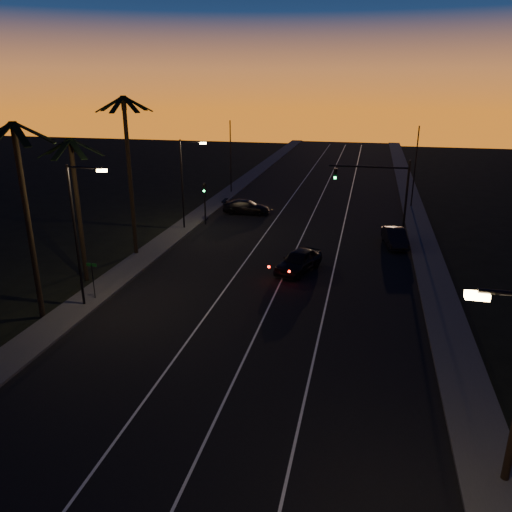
% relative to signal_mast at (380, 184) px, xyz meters
% --- Properties ---
extents(road, '(20.00, 170.00, 0.01)m').
position_rel_signal_mast_xyz_m(road, '(-7.14, -9.99, -4.78)').
color(road, black).
rests_on(road, ground).
extents(sidewalk_left, '(2.40, 170.00, 0.16)m').
position_rel_signal_mast_xyz_m(sidewalk_left, '(-18.34, -9.99, -4.70)').
color(sidewalk_left, '#363633').
rests_on(sidewalk_left, ground).
extents(sidewalk_right, '(2.40, 170.00, 0.16)m').
position_rel_signal_mast_xyz_m(sidewalk_right, '(4.06, -9.99, -4.70)').
color(sidewalk_right, '#363633').
rests_on(sidewalk_right, ground).
extents(lane_stripe_left, '(0.12, 160.00, 0.01)m').
position_rel_signal_mast_xyz_m(lane_stripe_left, '(-10.14, -9.99, -4.76)').
color(lane_stripe_left, silver).
rests_on(lane_stripe_left, road).
extents(lane_stripe_mid, '(0.12, 160.00, 0.01)m').
position_rel_signal_mast_xyz_m(lane_stripe_mid, '(-6.64, -9.99, -4.76)').
color(lane_stripe_mid, silver).
rests_on(lane_stripe_mid, road).
extents(lane_stripe_right, '(0.12, 160.00, 0.01)m').
position_rel_signal_mast_xyz_m(lane_stripe_right, '(-3.14, -9.99, -4.76)').
color(lane_stripe_right, silver).
rests_on(lane_stripe_right, road).
extents(palm_near, '(4.25, 4.16, 11.53)m').
position_rel_signal_mast_xyz_m(palm_near, '(-19.74, -21.99, 2.29)').
color(palm_near, black).
rests_on(palm_near, ground).
extents(palm_mid, '(4.25, 4.16, 10.03)m').
position_rel_signal_mast_xyz_m(palm_mid, '(-20.34, -15.99, 1.47)').
color(palm_mid, black).
rests_on(palm_mid, ground).
extents(palm_far, '(4.25, 4.16, 12.53)m').
position_rel_signal_mast_xyz_m(palm_far, '(-19.34, -9.99, 2.83)').
color(palm_far, black).
rests_on(palm_far, ground).
extents(streetlight_left_near, '(2.55, 0.26, 9.00)m').
position_rel_signal_mast_xyz_m(streetlight_left_near, '(-17.84, -19.99, 0.54)').
color(streetlight_left_near, black).
rests_on(streetlight_left_near, ground).
extents(streetlight_left_far, '(2.55, 0.26, 8.50)m').
position_rel_signal_mast_xyz_m(streetlight_left_far, '(-17.82, -1.99, 0.28)').
color(streetlight_left_far, black).
rests_on(streetlight_left_far, ground).
extents(street_sign, '(0.70, 0.06, 2.60)m').
position_rel_signal_mast_xyz_m(street_sign, '(-17.94, -18.99, -3.13)').
color(street_sign, black).
rests_on(street_sign, ground).
extents(signal_mast, '(7.10, 0.41, 7.00)m').
position_rel_signal_mast_xyz_m(signal_mast, '(0.00, 0.00, 0.00)').
color(signal_mast, black).
rests_on(signal_mast, ground).
extents(signal_post, '(0.28, 0.37, 4.20)m').
position_rel_signal_mast_xyz_m(signal_post, '(-16.64, -0.01, -1.89)').
color(signal_post, black).
rests_on(signal_post, ground).
extents(far_pole_left, '(0.14, 0.14, 9.00)m').
position_rel_signal_mast_xyz_m(far_pole_left, '(-18.14, 15.01, -0.28)').
color(far_pole_left, black).
rests_on(far_pole_left, ground).
extents(far_pole_right, '(0.14, 0.14, 9.00)m').
position_rel_signal_mast_xyz_m(far_pole_right, '(3.86, 12.01, -0.28)').
color(far_pole_right, black).
rests_on(far_pole_right, ground).
extents(lead_car, '(3.64, 5.72, 1.66)m').
position_rel_signal_mast_xyz_m(lead_car, '(-5.71, -10.90, -3.94)').
color(lead_car, black).
rests_on(lead_car, road).
extents(right_car, '(2.33, 4.81, 1.52)m').
position_rel_signal_mast_xyz_m(right_car, '(1.54, -2.93, -4.01)').
color(right_car, black).
rests_on(right_car, road).
extents(cross_car, '(5.17, 2.27, 1.48)m').
position_rel_signal_mast_xyz_m(cross_car, '(-13.67, 5.04, -4.03)').
color(cross_car, black).
rests_on(cross_car, road).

